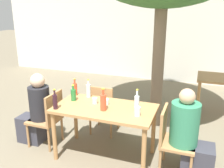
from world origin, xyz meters
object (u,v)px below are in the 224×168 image
water_bottle_2 (137,104)px  drinking_glass_1 (106,102)px  drinking_glass_2 (95,101)px  dining_table_front (105,114)px  green_bottle_4 (73,94)px  person_seated_0 (36,113)px  water_bottle_0 (88,90)px  patio_chair_2 (103,107)px  soda_bottle_1 (103,102)px  soda_bottle_5 (75,89)px  patio_chair_1 (171,137)px  drinking_glass_0 (137,111)px  patio_chair_0 (49,116)px  person_seated_1 (190,138)px  wine_bottle_3 (55,101)px

water_bottle_2 → drinking_glass_1: bearing=164.3°
water_bottle_2 → drinking_glass_2: bearing=169.9°
dining_table_front → drinking_glass_2: bearing=155.8°
green_bottle_4 → drinking_glass_2: size_ratio=2.88×
person_seated_0 → water_bottle_0: size_ratio=4.06×
patio_chair_2 → drinking_glass_2: bearing=100.3°
soda_bottle_1 → soda_bottle_5: size_ratio=1.17×
patio_chair_1 → drinking_glass_1: bearing=83.8°
patio_chair_1 → patio_chair_2: size_ratio=1.00×
water_bottle_2 → drinking_glass_0: bearing=-68.9°
patio_chair_1 → drinking_glass_0: 0.57m
patio_chair_2 → drinking_glass_0: drinking_glass_0 is taller
patio_chair_2 → patio_chair_0: bearing=43.1°
drinking_glass_0 → drinking_glass_2: (-0.68, 0.20, -0.02)m
soda_bottle_1 → drinking_glass_1: (-0.04, 0.21, -0.08)m
person_seated_1 → drinking_glass_0: person_seated_1 is taller
person_seated_1 → soda_bottle_5: person_seated_1 is taller
soda_bottle_5 → water_bottle_0: bearing=-3.4°
person_seated_1 → water_bottle_0: 1.62m
water_bottle_2 → soda_bottle_5: bearing=162.7°
soda_bottle_1 → drinking_glass_0: size_ratio=2.56×
drinking_glass_0 → person_seated_1: bearing=9.8°
dining_table_front → person_seated_0: 1.18m
patio_chair_2 → water_bottle_2: 1.07m
patio_chair_0 → patio_chair_1: size_ratio=1.00×
person_seated_1 → drinking_glass_1: 1.23m
person_seated_0 → drinking_glass_2: size_ratio=13.69×
patio_chair_1 → soda_bottle_5: soda_bottle_5 is taller
patio_chair_0 → drinking_glass_1: size_ratio=10.75×
drinking_glass_0 → patio_chair_2: bearing=136.9°
patio_chair_0 → soda_bottle_1: size_ratio=2.81×
patio_chair_1 → drinking_glass_1: patio_chair_1 is taller
patio_chair_1 → wine_bottle_3: size_ratio=3.09×
patio_chair_0 → soda_bottle_5: 0.59m
patio_chair_1 → drinking_glass_2: bearing=85.8°
patio_chair_1 → drinking_glass_0: bearing=104.8°
dining_table_front → soda_bottle_1: 0.24m
patio_chair_1 → drinking_glass_2: size_ratio=10.36×
soda_bottle_5 → drinking_glass_0: size_ratio=2.19×
patio_chair_2 → drinking_glass_1: 0.66m
wine_bottle_3 → green_bottle_4: 0.37m
patio_chair_1 → dining_table_front: bearing=90.0°
drinking_glass_0 → water_bottle_2: bearing=111.1°
water_bottle_2 → wine_bottle_3: 1.11m
patio_chair_2 → soda_bottle_1: bearing=112.9°
water_bottle_2 → soda_bottle_5: size_ratio=1.22×
drinking_glass_1 → water_bottle_0: bearing=152.6°
dining_table_front → patio_chair_0: 0.95m
patio_chair_1 → soda_bottle_1: soda_bottle_1 is taller
patio_chair_2 → wine_bottle_3: (-0.33, -0.89, 0.40)m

